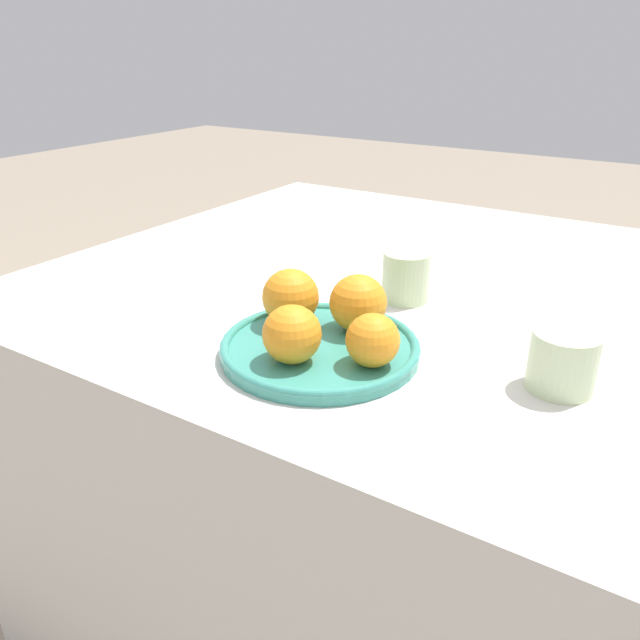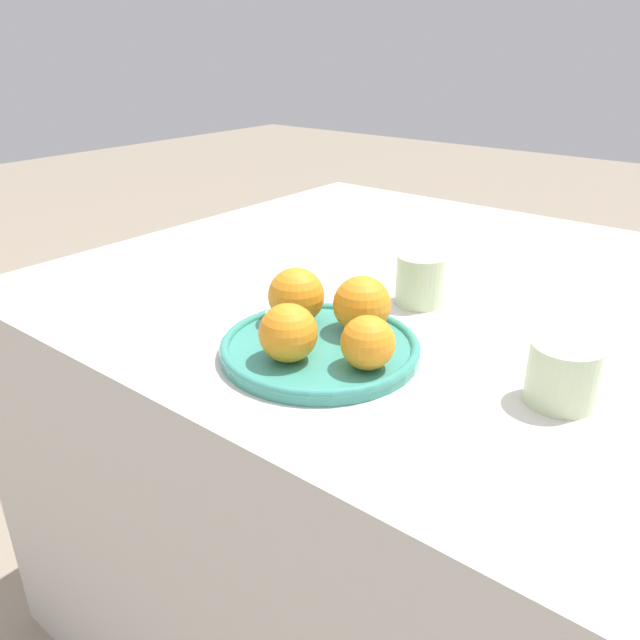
{
  "view_description": "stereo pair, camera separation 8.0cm",
  "coord_description": "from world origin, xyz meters",
  "px_view_note": "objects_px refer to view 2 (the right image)",
  "views": [
    {
      "loc": [
        0.33,
        -0.95,
        1.14
      ],
      "look_at": [
        -0.06,
        -0.33,
        0.81
      ],
      "focal_mm": 35.0,
      "sensor_mm": 36.0,
      "label": 1
    },
    {
      "loc": [
        0.39,
        -0.91,
        1.14
      ],
      "look_at": [
        -0.06,
        -0.33,
        0.81
      ],
      "focal_mm": 35.0,
      "sensor_mm": 36.0,
      "label": 2
    }
  ],
  "objects_px": {
    "orange_3": "(368,343)",
    "cup_0": "(563,374)",
    "orange_2": "(288,333)",
    "cup_1": "(420,280)",
    "orange_1": "(362,305)",
    "orange_0": "(296,296)",
    "fruit_platter": "(320,347)"
  },
  "relations": [
    {
      "from": "orange_0",
      "to": "cup_0",
      "type": "relative_size",
      "value": 1.01
    },
    {
      "from": "orange_1",
      "to": "cup_1",
      "type": "height_order",
      "value": "orange_1"
    },
    {
      "from": "fruit_platter",
      "to": "orange_3",
      "type": "xyz_separation_m",
      "value": [
        0.08,
        -0.01,
        0.04
      ]
    },
    {
      "from": "orange_2",
      "to": "orange_3",
      "type": "bearing_deg",
      "value": 26.69
    },
    {
      "from": "orange_3",
      "to": "orange_0",
      "type": "bearing_deg",
      "value": 162.78
    },
    {
      "from": "fruit_platter",
      "to": "cup_0",
      "type": "bearing_deg",
      "value": 15.32
    },
    {
      "from": "fruit_platter",
      "to": "orange_0",
      "type": "xyz_separation_m",
      "value": [
        -0.07,
        0.04,
        0.04
      ]
    },
    {
      "from": "cup_1",
      "to": "fruit_platter",
      "type": "bearing_deg",
      "value": -93.25
    },
    {
      "from": "orange_1",
      "to": "cup_0",
      "type": "xyz_separation_m",
      "value": [
        0.27,
        0.01,
        -0.02
      ]
    },
    {
      "from": "orange_1",
      "to": "orange_3",
      "type": "relative_size",
      "value": 1.18
    },
    {
      "from": "orange_1",
      "to": "orange_2",
      "type": "bearing_deg",
      "value": -100.68
    },
    {
      "from": "fruit_platter",
      "to": "orange_1",
      "type": "height_order",
      "value": "orange_1"
    },
    {
      "from": "orange_3",
      "to": "orange_2",
      "type": "bearing_deg",
      "value": -153.31
    },
    {
      "from": "orange_2",
      "to": "cup_1",
      "type": "bearing_deg",
      "value": 86.46
    },
    {
      "from": "orange_0",
      "to": "orange_3",
      "type": "bearing_deg",
      "value": -17.22
    },
    {
      "from": "orange_2",
      "to": "orange_3",
      "type": "xyz_separation_m",
      "value": [
        0.09,
        0.04,
        -0.0
      ]
    },
    {
      "from": "orange_2",
      "to": "cup_0",
      "type": "bearing_deg",
      "value": 24.89
    },
    {
      "from": "orange_0",
      "to": "orange_3",
      "type": "relative_size",
      "value": 1.19
    },
    {
      "from": "orange_2",
      "to": "cup_1",
      "type": "relative_size",
      "value": 0.93
    },
    {
      "from": "orange_1",
      "to": "cup_1",
      "type": "xyz_separation_m",
      "value": [
        -0.01,
        0.17,
        -0.01
      ]
    },
    {
      "from": "orange_3",
      "to": "cup_1",
      "type": "distance_m",
      "value": 0.26
    },
    {
      "from": "orange_2",
      "to": "cup_0",
      "type": "distance_m",
      "value": 0.32
    },
    {
      "from": "fruit_platter",
      "to": "orange_2",
      "type": "bearing_deg",
      "value": -94.74
    },
    {
      "from": "fruit_platter",
      "to": "orange_2",
      "type": "height_order",
      "value": "orange_2"
    },
    {
      "from": "orange_0",
      "to": "cup_0",
      "type": "bearing_deg",
      "value": 6.92
    },
    {
      "from": "orange_3",
      "to": "cup_0",
      "type": "height_order",
      "value": "orange_3"
    },
    {
      "from": "cup_0",
      "to": "cup_1",
      "type": "height_order",
      "value": "cup_1"
    },
    {
      "from": "cup_0",
      "to": "cup_1",
      "type": "distance_m",
      "value": 0.31
    },
    {
      "from": "fruit_platter",
      "to": "cup_0",
      "type": "height_order",
      "value": "cup_0"
    },
    {
      "from": "orange_2",
      "to": "cup_0",
      "type": "height_order",
      "value": "orange_2"
    },
    {
      "from": "orange_3",
      "to": "cup_1",
      "type": "height_order",
      "value": "orange_3"
    },
    {
      "from": "orange_0",
      "to": "orange_1",
      "type": "distance_m",
      "value": 0.1
    }
  ]
}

